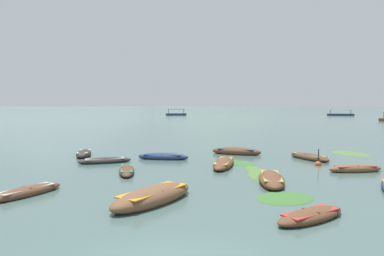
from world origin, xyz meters
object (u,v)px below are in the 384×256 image
(rowboat_1, at_px, (311,216))
(rowboat_11, at_px, (236,151))
(rowboat_12, at_px, (163,157))
(rowboat_2, at_px, (355,169))
(rowboat_9, at_px, (27,192))
(rowboat_5, at_px, (309,157))
(rowboat_10, at_px, (127,170))
(rowboat_4, at_px, (153,196))
(ferry_2, at_px, (340,114))
(rowboat_6, at_px, (271,179))
(ferry_0, at_px, (176,114))
(mooring_buoy, at_px, (318,164))
(rowboat_3, at_px, (105,161))
(rowboat_0, at_px, (224,163))
(rowboat_7, at_px, (84,154))

(rowboat_1, bearing_deg, rowboat_11, 93.40)
(rowboat_12, bearing_deg, rowboat_2, -20.58)
(rowboat_9, relative_size, rowboat_12, 0.90)
(rowboat_5, distance_m, rowboat_10, 13.24)
(rowboat_4, xyz_separation_m, rowboat_10, (-2.39, 6.10, -0.11))
(rowboat_2, distance_m, ferry_2, 117.20)
(rowboat_1, xyz_separation_m, rowboat_6, (-0.23, 5.61, 0.05))
(rowboat_4, height_order, ferry_2, ferry_2)
(rowboat_1, relative_size, rowboat_10, 0.85)
(ferry_0, distance_m, mooring_buoy, 111.33)
(rowboat_1, distance_m, rowboat_12, 14.73)
(rowboat_3, bearing_deg, rowboat_0, -7.88)
(ferry_2, bearing_deg, rowboat_7, -120.16)
(rowboat_2, bearing_deg, rowboat_9, -160.58)
(rowboat_11, xyz_separation_m, ferry_0, (-12.38, 104.92, 0.22))
(rowboat_7, distance_m, rowboat_11, 11.86)
(rowboat_6, height_order, rowboat_11, rowboat_11)
(rowboat_12, bearing_deg, ferry_0, 93.63)
(mooring_buoy, bearing_deg, rowboat_3, 177.18)
(rowboat_3, xyz_separation_m, ferry_0, (-3.06, 109.31, 0.30))
(rowboat_11, height_order, ferry_2, ferry_2)
(rowboat_1, distance_m, rowboat_6, 5.61)
(rowboat_6, xyz_separation_m, rowboat_7, (-12.50, 8.93, -0.00))
(rowboat_2, relative_size, rowboat_11, 0.82)
(rowboat_2, xyz_separation_m, rowboat_9, (-16.60, -5.85, -0.01))
(rowboat_4, xyz_separation_m, ferry_0, (-7.66, 118.83, 0.20))
(rowboat_2, relative_size, rowboat_4, 0.73)
(rowboat_4, bearing_deg, rowboat_1, -19.29)
(rowboat_1, xyz_separation_m, rowboat_5, (4.06, 13.43, 0.02))
(rowboat_0, height_order, rowboat_7, rowboat_7)
(rowboat_12, relative_size, ferry_0, 0.48)
(rowboat_10, relative_size, ferry_2, 0.38)
(rowboat_0, distance_m, ferry_0, 110.96)
(rowboat_3, relative_size, rowboat_4, 0.79)
(rowboat_5, height_order, rowboat_11, rowboat_11)
(rowboat_3, bearing_deg, rowboat_7, 129.16)
(rowboat_6, bearing_deg, rowboat_12, 129.49)
(rowboat_1, bearing_deg, rowboat_2, 58.81)
(rowboat_9, xyz_separation_m, ferry_0, (-2.03, 117.88, 0.29))
(rowboat_3, bearing_deg, rowboat_11, 25.21)
(rowboat_10, distance_m, ferry_2, 123.27)
(rowboat_0, height_order, rowboat_9, rowboat_0)
(rowboat_3, height_order, ferry_0, ferry_0)
(rowboat_6, distance_m, rowboat_12, 9.86)
(rowboat_6, bearing_deg, rowboat_1, -87.70)
(rowboat_10, bearing_deg, rowboat_0, 22.00)
(rowboat_3, xyz_separation_m, rowboat_7, (-2.47, 3.03, 0.04))
(rowboat_7, xyz_separation_m, rowboat_11, (11.78, 1.36, 0.03))
(rowboat_0, bearing_deg, rowboat_2, -12.03)
(rowboat_12, bearing_deg, rowboat_5, 1.18)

